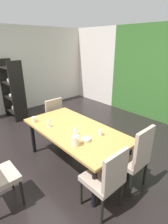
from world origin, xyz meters
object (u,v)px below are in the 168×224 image
(serving_bowl_west, at_px, (86,139))
(wine_glass_front, at_px, (75,129))
(chair_left_far, at_px, (58,117))
(cup_rear, at_px, (34,120))
(cup_east, at_px, (100,133))
(wine_glass_near_window, at_px, (48,121))
(display_shelf, at_px, (13,90))
(dining_table, at_px, (75,133))
(chair_right_near, at_px, (107,177))
(pitcher_near_shelf, at_px, (75,140))
(chair_right_far, at_px, (135,156))

(serving_bowl_west, bearing_deg, wine_glass_front, -176.36)
(chair_left_far, height_order, serving_bowl_west, chair_left_far)
(cup_rear, relative_size, cup_east, 1.10)
(chair_left_far, bearing_deg, wine_glass_near_window, 46.21)
(wine_glass_near_window, distance_m, serving_bowl_west, 0.79)
(wine_glass_front, bearing_deg, display_shelf, 176.11)
(dining_table, xyz_separation_m, chair_right_near, (0.98, -0.30, -0.11))
(chair_left_far, xyz_separation_m, cup_east, (1.41, -0.14, 0.25))
(chair_left_far, relative_size, pitcher_near_shelf, 5.81)
(wine_glass_front, height_order, cup_rear, wine_glass_front)
(wine_glass_near_window, height_order, cup_rear, wine_glass_near_window)
(dining_table, bearing_deg, wine_glass_near_window, -141.42)
(serving_bowl_west, bearing_deg, cup_east, 84.79)
(chair_right_far, bearing_deg, chair_right_near, 179.23)
(serving_bowl_west, bearing_deg, chair_left_far, 163.17)
(cup_rear, bearing_deg, cup_east, 25.58)
(wine_glass_front, bearing_deg, pitcher_near_shelf, -37.66)
(chair_right_far, relative_size, cup_rear, 10.68)
(dining_table, xyz_separation_m, wine_glass_near_window, (-0.36, -0.29, 0.19))
(chair_right_far, height_order, pitcher_near_shelf, chair_right_far)
(cup_rear, relative_size, pitcher_near_shelf, 0.62)
(chair_right_near, distance_m, wine_glass_front, 0.89)
(dining_table, height_order, pitcher_near_shelf, pitcher_near_shelf)
(chair_right_far, xyz_separation_m, display_shelf, (-3.83, -0.23, 0.26))
(dining_table, bearing_deg, pitcher_near_shelf, -38.42)
(cup_rear, height_order, cup_east, cup_rear)
(chair_right_far, relative_size, serving_bowl_west, 7.70)
(cup_east, bearing_deg, serving_bowl_west, -95.21)
(chair_right_far, relative_size, chair_right_near, 1.09)
(chair_left_far, xyz_separation_m, chair_right_near, (1.96, -0.60, 0.01))
(cup_rear, bearing_deg, pitcher_near_shelf, 3.90)
(chair_left_far, distance_m, cup_rear, 0.78)
(display_shelf, relative_size, serving_bowl_west, 12.25)
(chair_left_far, height_order, chair_right_far, chair_right_far)
(chair_left_far, relative_size, cup_rear, 9.41)
(wine_glass_front, distance_m, pitcher_near_shelf, 0.29)
(serving_bowl_west, bearing_deg, display_shelf, 176.67)
(chair_left_far, distance_m, chair_right_far, 1.97)
(wine_glass_near_window, bearing_deg, wine_glass_front, 16.36)
(display_shelf, distance_m, cup_rear, 2.18)
(chair_right_far, bearing_deg, cup_rear, 111.99)
(display_shelf, bearing_deg, cup_east, 1.60)
(chair_right_near, relative_size, display_shelf, 0.57)
(dining_table, distance_m, wine_glass_front, 0.28)
(chair_right_far, distance_m, wine_glass_near_window, 1.50)
(cup_east, bearing_deg, chair_left_far, 174.38)
(wine_glass_front, bearing_deg, dining_table, 140.54)
(dining_table, relative_size, chair_right_far, 1.84)
(dining_table, relative_size, wine_glass_front, 12.68)
(chair_left_far, bearing_deg, dining_table, 72.96)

